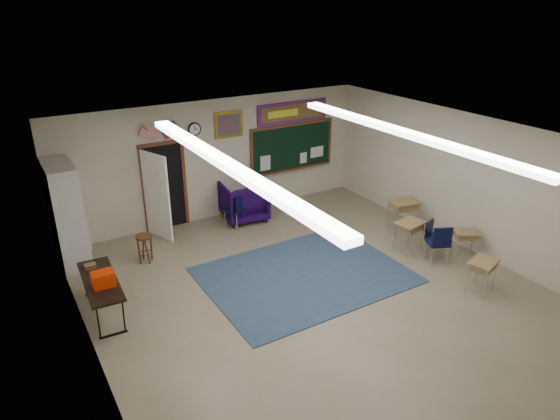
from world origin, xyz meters
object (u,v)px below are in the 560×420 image
student_desk_front_right (403,215)px  wooden_stool (145,248)px  wingback_armchair (244,201)px  student_desk_front_left (409,235)px  folding_table (103,295)px

student_desk_front_right → wooden_stool: 5.98m
student_desk_front_right → wooden_stool: size_ratio=1.33×
wingback_armchair → student_desk_front_left: size_ratio=1.46×
student_desk_front_right → folding_table: size_ratio=0.49×
wingback_armchair → wooden_stool: wingback_armchair is taller
wingback_armchair → folding_table: (-4.04, -2.38, -0.11)m
folding_table → wooden_stool: bearing=53.6°
student_desk_front_left → wooden_stool: 5.72m
student_desk_front_left → student_desk_front_right: (0.60, 0.81, 0.05)m
wooden_stool → wingback_armchair: bearing=17.6°
student_desk_front_right → wooden_stool: (-5.71, 1.76, -0.14)m
wingback_armchair → student_desk_front_right: wingback_armchair is taller
student_desk_front_right → folding_table: folding_table is taller
student_desk_front_left → folding_table: (-6.32, 1.09, -0.03)m
student_desk_front_right → student_desk_front_left: bearing=-114.4°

